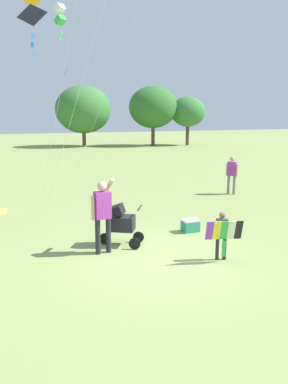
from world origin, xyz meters
TOP-DOWN VIEW (x-y plane):
  - ground_plane at (0.00, 0.00)m, footprint 120.00×120.00m
  - treeline_distant at (2.50, 29.66)m, footprint 38.42×6.67m
  - child_with_butterfly_kite at (1.23, -0.55)m, footprint 0.80×0.47m
  - person_adult_flyer at (-1.05, 0.87)m, footprint 0.55×0.53m
  - stroller at (-0.50, 1.25)m, footprint 1.08×0.87m
  - kite_adult_black at (-1.90, 4.26)m, footprint 1.54×3.67m
  - kite_orange_delta at (-0.41, 8.25)m, footprint 2.12×3.99m
  - person_red_shirt at (5.65, 5.48)m, footprint 0.36×0.41m
  - cooler_box at (1.63, 1.59)m, footprint 0.45×0.33m

SIDE VIEW (x-z plane):
  - ground_plane at x=0.00m, z-range 0.00..0.00m
  - cooler_box at x=1.63m, z-range 0.00..0.35m
  - stroller at x=-0.50m, z-range 0.09..1.12m
  - child_with_butterfly_kite at x=1.23m, z-range 0.11..1.19m
  - person_red_shirt at x=5.65m, z-range 0.14..1.66m
  - person_adult_flyer at x=-1.05m, z-range 0.14..1.90m
  - treeline_distant at x=2.50m, z-range 0.58..6.53m
  - kite_adult_black at x=-1.90m, z-range 2.47..8.69m
  - kite_orange_delta at x=-0.41m, z-range 3.19..10.42m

